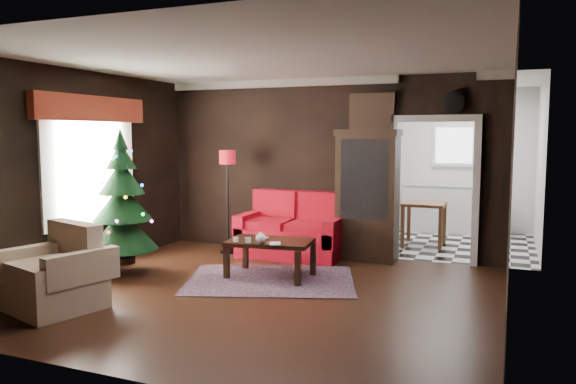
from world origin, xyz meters
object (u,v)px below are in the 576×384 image
at_px(curio_cabinet, 368,198).
at_px(coffee_table, 270,258).
at_px(teapot, 261,238).
at_px(floor_lamp, 228,202).
at_px(wall_clock, 454,102).
at_px(christmas_tree, 122,199).
at_px(armchair, 54,268).
at_px(kitchen_table, 424,224).
at_px(loveseat, 292,225).

relative_size(curio_cabinet, coffee_table, 1.72).
relative_size(curio_cabinet, teapot, 12.33).
distance_m(floor_lamp, wall_clock, 3.79).
height_order(curio_cabinet, coffee_table, curio_cabinet).
xyz_separation_m(christmas_tree, wall_clock, (4.08, 2.30, 1.33)).
distance_m(christmas_tree, coffee_table, 2.17).
distance_m(armchair, coffee_table, 2.69).
bearing_deg(teapot, floor_lamp, 130.77).
bearing_deg(floor_lamp, wall_clock, 8.28).
distance_m(curio_cabinet, kitchen_table, 1.67).
xyz_separation_m(floor_lamp, teapot, (1.26, -1.46, -0.25)).
bearing_deg(wall_clock, loveseat, -170.34).
bearing_deg(armchair, wall_clock, 62.04).
xyz_separation_m(curio_cabinet, teapot, (-0.97, -1.78, -0.37)).
bearing_deg(christmas_tree, wall_clock, 29.40).
bearing_deg(teapot, curio_cabinet, 61.40).
distance_m(loveseat, armchair, 3.71).
distance_m(christmas_tree, armchair, 1.66).
height_order(floor_lamp, armchair, floor_lamp).
bearing_deg(armchair, teapot, 65.80).
bearing_deg(wall_clock, kitchen_table, 113.75).
bearing_deg(armchair, floor_lamp, 100.58).
relative_size(loveseat, coffee_table, 1.54).
bearing_deg(wall_clock, floor_lamp, -171.72).
xyz_separation_m(curio_cabinet, kitchen_table, (0.65, 1.43, -0.57)).
xyz_separation_m(christmas_tree, coffee_table, (1.93, 0.61, -0.79)).
height_order(loveseat, teapot, loveseat).
relative_size(loveseat, teapot, 11.03).
distance_m(loveseat, christmas_tree, 2.62).
relative_size(coffee_table, kitchen_table, 1.47).
xyz_separation_m(curio_cabinet, christmas_tree, (-2.88, -2.12, 0.10)).
height_order(curio_cabinet, christmas_tree, christmas_tree).
height_order(floor_lamp, teapot, floor_lamp).
height_order(floor_lamp, wall_clock, wall_clock).
xyz_separation_m(loveseat, armchair, (-1.44, -3.42, -0.04)).
height_order(loveseat, kitchen_table, loveseat).
height_order(loveseat, wall_clock, wall_clock).
xyz_separation_m(curio_cabinet, coffee_table, (-0.95, -1.51, -0.69)).
relative_size(coffee_table, wall_clock, 3.45).
bearing_deg(christmas_tree, kitchen_table, 45.16).
relative_size(floor_lamp, wall_clock, 5.20).
bearing_deg(christmas_tree, floor_lamp, 70.05).
relative_size(teapot, wall_clock, 0.48).
bearing_deg(kitchen_table, curio_cabinet, -114.44).
xyz_separation_m(floor_lamp, kitchen_table, (2.87, 1.75, -0.46)).
relative_size(armchair, coffee_table, 0.83).
bearing_deg(floor_lamp, kitchen_table, 31.31).
bearing_deg(kitchen_table, loveseat, -137.49).
relative_size(curio_cabinet, kitchen_table, 2.53).
relative_size(floor_lamp, kitchen_table, 2.22).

